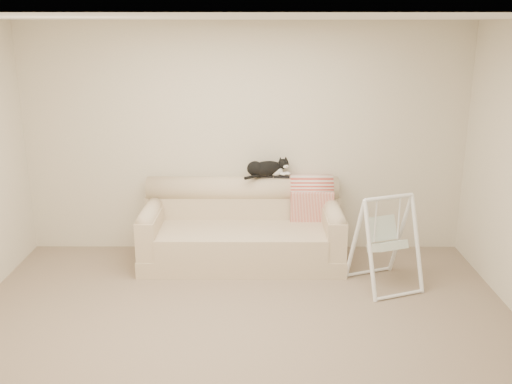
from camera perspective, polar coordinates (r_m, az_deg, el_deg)
ground_plane at (r=5.04m, az=-1.51°, el=-14.00°), size 5.00×5.00×0.00m
room_shell at (r=4.47m, az=-1.66°, el=3.14°), size 5.04×4.04×2.60m
sofa at (r=6.36m, az=-1.37°, el=-3.85°), size 2.20×0.93×0.90m
remote_a at (r=6.42m, az=0.89°, el=1.60°), size 0.18×0.07×0.03m
remote_b at (r=6.41m, az=2.58°, el=1.54°), size 0.17×0.06×0.02m
tuxedo_cat at (r=6.39m, az=1.07°, el=2.38°), size 0.53×0.37×0.22m
throw_blanket at (r=6.48m, az=5.54°, el=-0.03°), size 0.48×0.38×0.58m
baby_swing at (r=5.85m, az=12.81°, el=-4.79°), size 0.76×0.79×0.96m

